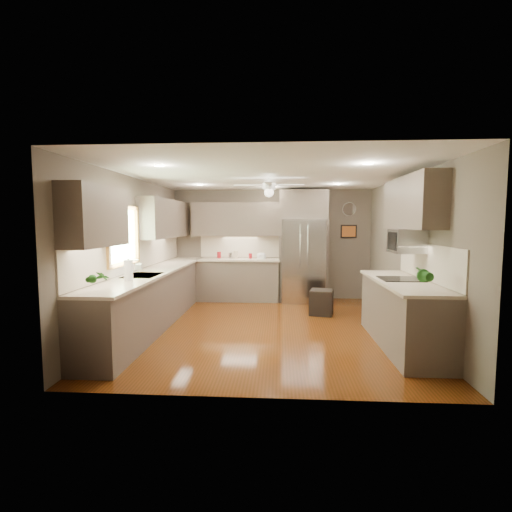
# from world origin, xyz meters

# --- Properties ---
(floor) EXTENTS (5.00, 5.00, 0.00)m
(floor) POSITION_xyz_m (0.00, 0.00, 0.00)
(floor) COLOR #452309
(floor) RESTS_ON ground
(ceiling) EXTENTS (5.00, 5.00, 0.00)m
(ceiling) POSITION_xyz_m (0.00, 0.00, 2.50)
(ceiling) COLOR white
(ceiling) RESTS_ON ground
(wall_back) EXTENTS (4.50, 0.00, 4.50)m
(wall_back) POSITION_xyz_m (0.00, 2.50, 1.25)
(wall_back) COLOR #61564A
(wall_back) RESTS_ON ground
(wall_front) EXTENTS (4.50, 0.00, 4.50)m
(wall_front) POSITION_xyz_m (0.00, -2.50, 1.25)
(wall_front) COLOR #61564A
(wall_front) RESTS_ON ground
(wall_left) EXTENTS (0.00, 5.00, 5.00)m
(wall_left) POSITION_xyz_m (-2.25, 0.00, 1.25)
(wall_left) COLOR #61564A
(wall_left) RESTS_ON ground
(wall_right) EXTENTS (0.00, 5.00, 5.00)m
(wall_right) POSITION_xyz_m (2.25, 0.00, 1.25)
(wall_right) COLOR #61564A
(wall_right) RESTS_ON ground
(canister_a) EXTENTS (0.11, 0.11, 0.14)m
(canister_a) POSITION_xyz_m (-1.18, 2.22, 1.02)
(canister_a) COLOR maroon
(canister_a) RESTS_ON back_run
(canister_b) EXTENTS (0.11, 0.11, 0.13)m
(canister_b) POSITION_xyz_m (-0.92, 2.19, 1.01)
(canister_b) COLOR silver
(canister_b) RESTS_ON back_run
(canister_c) EXTENTS (0.11, 0.11, 0.17)m
(canister_c) POSITION_xyz_m (-0.81, 2.24, 1.03)
(canister_c) COLOR #BBAA8C
(canister_c) RESTS_ON back_run
(canister_d) EXTENTS (0.08, 0.08, 0.11)m
(canister_d) POSITION_xyz_m (-0.47, 2.25, 1.00)
(canister_d) COLOR maroon
(canister_d) RESTS_ON back_run
(soap_bottle) EXTENTS (0.11, 0.11, 0.20)m
(soap_bottle) POSITION_xyz_m (-2.08, -0.24, 1.04)
(soap_bottle) COLOR white
(soap_bottle) RESTS_ON left_run
(potted_plant_left) EXTENTS (0.20, 0.15, 0.33)m
(potted_plant_left) POSITION_xyz_m (-1.93, -1.90, 1.10)
(potted_plant_left) COLOR #1E5718
(potted_plant_left) RESTS_ON left_run
(potted_plant_right) EXTENTS (0.22, 0.19, 0.36)m
(potted_plant_right) POSITION_xyz_m (1.90, -1.53, 1.12)
(potted_plant_right) COLOR #1E5718
(potted_plant_right) RESTS_ON right_run
(bowl) EXTENTS (0.22, 0.22, 0.05)m
(bowl) POSITION_xyz_m (-0.22, 2.22, 0.97)
(bowl) COLOR #BBAA8C
(bowl) RESTS_ON back_run
(left_run) EXTENTS (0.65, 4.70, 1.45)m
(left_run) POSITION_xyz_m (-1.95, 0.15, 0.48)
(left_run) COLOR brown
(left_run) RESTS_ON ground
(back_run) EXTENTS (1.85, 0.65, 1.45)m
(back_run) POSITION_xyz_m (-0.72, 2.20, 0.48)
(back_run) COLOR brown
(back_run) RESTS_ON ground
(uppers) EXTENTS (4.50, 4.70, 0.95)m
(uppers) POSITION_xyz_m (-0.74, 0.71, 1.87)
(uppers) COLOR brown
(uppers) RESTS_ON wall_left
(window) EXTENTS (0.05, 1.12, 0.92)m
(window) POSITION_xyz_m (-2.22, -0.50, 1.55)
(window) COLOR #BFF2B2
(window) RESTS_ON wall_left
(sink) EXTENTS (0.50, 0.70, 0.32)m
(sink) POSITION_xyz_m (-1.93, -0.50, 0.91)
(sink) COLOR silver
(sink) RESTS_ON left_run
(refrigerator) EXTENTS (1.06, 0.75, 2.45)m
(refrigerator) POSITION_xyz_m (0.70, 2.16, 1.19)
(refrigerator) COLOR silver
(refrigerator) RESTS_ON ground
(right_run) EXTENTS (0.70, 2.20, 1.45)m
(right_run) POSITION_xyz_m (1.93, -0.80, 0.48)
(right_run) COLOR brown
(right_run) RESTS_ON ground
(microwave) EXTENTS (0.43, 0.55, 0.34)m
(microwave) POSITION_xyz_m (2.03, -0.55, 1.48)
(microwave) COLOR silver
(microwave) RESTS_ON wall_right
(ceiling_fan) EXTENTS (1.18, 1.18, 0.32)m
(ceiling_fan) POSITION_xyz_m (-0.00, 0.30, 2.33)
(ceiling_fan) COLOR white
(ceiling_fan) RESTS_ON ceiling
(recessed_lights) EXTENTS (2.84, 3.14, 0.01)m
(recessed_lights) POSITION_xyz_m (-0.04, 0.40, 2.49)
(recessed_lights) COLOR white
(recessed_lights) RESTS_ON ceiling
(wall_clock) EXTENTS (0.30, 0.03, 0.30)m
(wall_clock) POSITION_xyz_m (1.75, 2.48, 2.05)
(wall_clock) COLOR white
(wall_clock) RESTS_ON wall_back
(framed_print) EXTENTS (0.36, 0.03, 0.30)m
(framed_print) POSITION_xyz_m (1.75, 2.48, 1.55)
(framed_print) COLOR black
(framed_print) RESTS_ON wall_back
(stool) EXTENTS (0.50, 0.50, 0.49)m
(stool) POSITION_xyz_m (0.99, 0.96, 0.24)
(stool) COLOR black
(stool) RESTS_ON ground
(paper_towel) EXTENTS (0.12, 0.12, 0.31)m
(paper_towel) POSITION_xyz_m (-1.93, -1.02, 1.08)
(paper_towel) COLOR white
(paper_towel) RESTS_ON left_run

